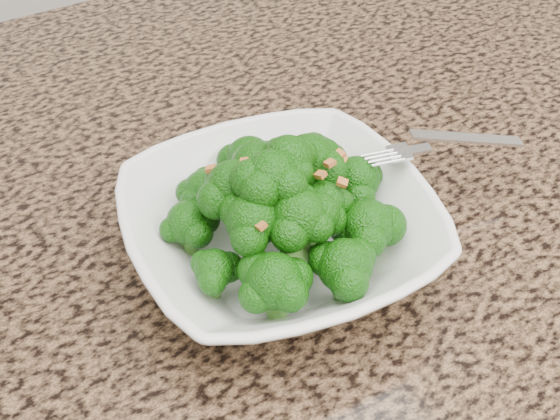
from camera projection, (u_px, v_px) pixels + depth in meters
granite_counter at (322, 254)px, 0.58m from camera, size 1.64×1.04×0.03m
bowl at (280, 231)px, 0.54m from camera, size 0.26×0.26×0.06m
broccoli_pile at (280, 166)px, 0.50m from camera, size 0.21×0.21×0.07m
garlic_topping at (280, 121)px, 0.47m from camera, size 0.12×0.12×0.01m
fork at (421, 148)px, 0.56m from camera, size 0.17×0.09×0.01m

